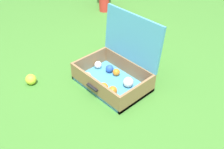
% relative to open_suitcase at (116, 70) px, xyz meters
% --- Properties ---
extents(ground_plane, '(16.00, 16.00, 0.00)m').
position_rel_open_suitcase_xyz_m(ground_plane, '(0.01, -0.06, -0.12)').
color(ground_plane, '#3D7A2D').
extents(open_suitcase, '(0.55, 0.44, 0.53)m').
position_rel_open_suitcase_xyz_m(open_suitcase, '(0.00, 0.00, 0.00)').
color(open_suitcase, '#4799C6').
rests_on(open_suitcase, ground).
extents(stray_ball_on_grass, '(0.09, 0.09, 0.09)m').
position_rel_open_suitcase_xyz_m(stray_ball_on_grass, '(-0.44, -0.50, -0.08)').
color(stray_ball_on_grass, '#CCDB38').
rests_on(stray_ball_on_grass, ground).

